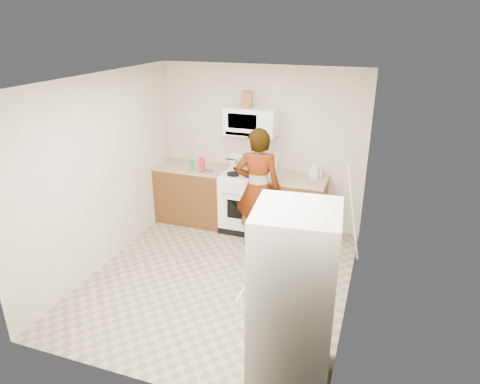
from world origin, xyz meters
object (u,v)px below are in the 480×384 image
at_px(gas_range, 248,200).
at_px(fridge, 293,298).
at_px(person, 258,189).
at_px(kettle, 314,172).
at_px(microwave, 251,121).
at_px(saucepan, 243,164).

xyz_separation_m(gas_range, fridge, (1.31, -2.75, 0.36)).
bearing_deg(person, gas_range, -66.52).
xyz_separation_m(person, kettle, (0.69, 0.56, 0.14)).
relative_size(microwave, kettle, 4.29).
bearing_deg(saucepan, gas_range, -47.07).
bearing_deg(fridge, person, 108.42).
xyz_separation_m(microwave, person, (0.29, -0.59, -0.82)).
relative_size(microwave, person, 0.43).
distance_m(gas_range, microwave, 1.22).
bearing_deg(person, saucepan, -63.77).
bearing_deg(gas_range, fridge, -64.52).
bearing_deg(microwave, gas_range, -90.00).
distance_m(gas_range, person, 0.68).
distance_m(gas_range, fridge, 3.07).
height_order(gas_range, microwave, microwave).
xyz_separation_m(fridge, saucepan, (-1.45, 2.90, 0.17)).
distance_m(gas_range, kettle, 1.12).
xyz_separation_m(person, fridge, (1.02, -2.29, -0.03)).
relative_size(microwave, fridge, 0.45).
relative_size(person, kettle, 9.93).
height_order(gas_range, kettle, gas_range).
xyz_separation_m(kettle, saucepan, (-1.11, 0.04, -0.00)).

